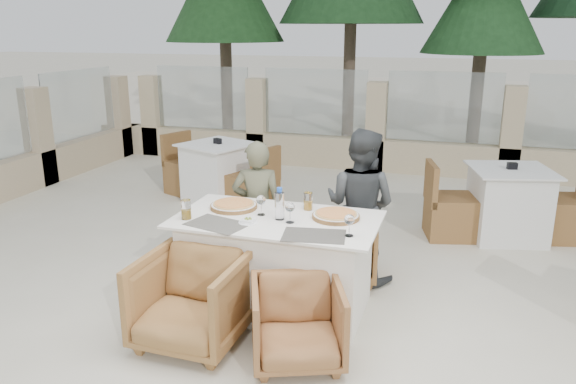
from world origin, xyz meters
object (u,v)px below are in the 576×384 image
(wine_glass_near, at_px, (290,211))
(wine_glass_centre, at_px, (261,204))
(water_bottle, at_px, (280,204))
(diner_right, at_px, (360,205))
(diner_left, at_px, (258,209))
(pizza_right, at_px, (336,215))
(armchair_far_left, at_px, (264,234))
(armchair_near_right, at_px, (297,323))
(armchair_far_right, at_px, (345,249))
(armchair_near_left, at_px, (191,300))
(wine_glass_corner, at_px, (349,224))
(bg_table_b, at_px, (508,204))
(bg_table_a, at_px, (219,173))
(beer_glass_right, at_px, (308,201))
(olive_dish, at_px, (248,220))
(pizza_left, at_px, (234,205))
(dining_table, at_px, (277,263))
(beer_glass_left, at_px, (186,209))

(wine_glass_near, bearing_deg, wine_glass_centre, 158.72)
(water_bottle, relative_size, wine_glass_centre, 1.40)
(diner_right, bearing_deg, diner_left, 28.28)
(pizza_right, relative_size, armchair_far_left, 0.57)
(pizza_right, relative_size, armchair_near_right, 0.60)
(armchair_far_right, bearing_deg, wine_glass_centre, 42.06)
(diner_right, bearing_deg, armchair_near_left, 72.37)
(armchair_near_right, distance_m, diner_right, 1.52)
(pizza_right, height_order, diner_left, diner_left)
(wine_glass_corner, bearing_deg, pizza_right, 116.48)
(diner_left, bearing_deg, bg_table_b, -156.54)
(wine_glass_corner, height_order, armchair_far_right, wine_glass_corner)
(armchair_far_right, relative_size, bg_table_a, 0.36)
(beer_glass_right, bearing_deg, wine_glass_near, -97.40)
(armchair_far_left, height_order, bg_table_a, bg_table_a)
(armchair_far_left, distance_m, bg_table_a, 2.15)
(wine_glass_centre, distance_m, beer_glass_right, 0.40)
(olive_dish, bearing_deg, armchair_far_right, 57.34)
(pizza_left, relative_size, wine_glass_centre, 2.11)
(pizza_right, distance_m, beer_glass_right, 0.31)
(wine_glass_corner, distance_m, olive_dish, 0.80)
(armchair_near_left, bearing_deg, pizza_left, 91.60)
(diner_right, relative_size, bg_table_b, 0.84)
(beer_glass_right, bearing_deg, wine_glass_centre, -142.53)
(armchair_far_right, relative_size, armchair_near_left, 0.81)
(dining_table, bearing_deg, bg_table_a, 122.99)
(wine_glass_centre, height_order, diner_left, diner_left)
(beer_glass_left, xyz_separation_m, armchair_near_right, (1.04, -0.46, -0.56))
(water_bottle, distance_m, olive_dish, 0.28)
(wine_glass_centre, height_order, armchair_near_left, wine_glass_centre)
(beer_glass_right, bearing_deg, armchair_far_right, 62.73)
(armchair_near_right, height_order, diner_left, diner_left)
(beer_glass_right, distance_m, diner_left, 0.65)
(water_bottle, height_order, armchair_near_left, water_bottle)
(pizza_left, relative_size, pizza_right, 1.04)
(armchair_far_right, relative_size, diner_left, 0.47)
(water_bottle, relative_size, diner_right, 0.19)
(dining_table, bearing_deg, beer_glass_left, -161.22)
(armchair_far_left, bearing_deg, armchair_near_left, 110.05)
(beer_glass_left, height_order, armchair_far_left, beer_glass_left)
(beer_glass_right, relative_size, armchair_near_right, 0.23)
(water_bottle, relative_size, beer_glass_left, 1.66)
(armchair_far_left, xyz_separation_m, armchair_near_right, (0.78, -1.50, -0.01))
(armchair_near_left, bearing_deg, water_bottle, 57.82)
(wine_glass_centre, relative_size, olive_dish, 1.67)
(wine_glass_corner, xyz_separation_m, armchair_far_right, (-0.21, 0.94, -0.59))
(wine_glass_corner, bearing_deg, armchair_near_right, -117.22)
(water_bottle, height_order, wine_glass_centre, water_bottle)
(pizza_left, bearing_deg, bg_table_b, 42.73)
(beer_glass_left, distance_m, diner_right, 1.56)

